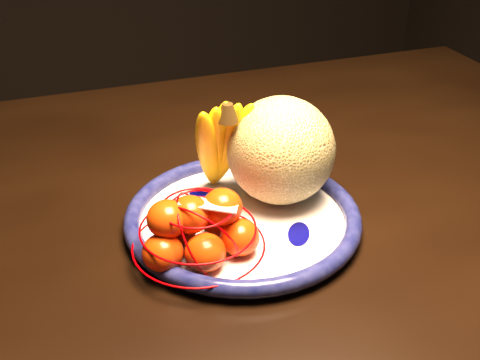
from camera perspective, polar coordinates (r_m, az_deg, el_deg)
name	(u,v)px	position (r m, az deg, el deg)	size (l,w,h in m)	color
dining_table	(215,225)	(0.99, -2.37, -4.29)	(1.56, 0.99, 0.76)	black
fruit_bowl	(243,218)	(0.84, 0.26, -3.63)	(0.33, 0.33, 0.03)	white
cantaloupe	(281,150)	(0.85, 3.90, 2.82)	(0.16, 0.16, 0.16)	olive
banana_bunch	(220,142)	(0.86, -1.92, 3.66)	(0.11, 0.10, 0.17)	yellow
mandarin_bag	(198,230)	(0.76, -3.97, -4.71)	(0.20, 0.20, 0.11)	#FF2F00
price_tag	(209,204)	(0.74, -3.00, -2.32)	(0.07, 0.03, 0.00)	white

